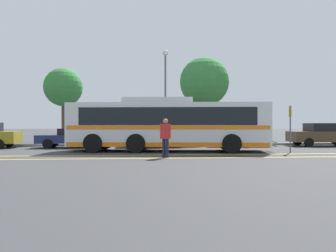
# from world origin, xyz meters

# --- Properties ---
(ground_plane) EXTENTS (220.00, 220.00, 0.00)m
(ground_plane) POSITION_xyz_m (0.00, 0.00, 0.00)
(ground_plane) COLOR #38383A
(lane_strip_0) EXTENTS (30.72, 0.20, 0.01)m
(lane_strip_0) POSITION_xyz_m (-0.94, -2.31, 0.00)
(lane_strip_0) COLOR gold
(lane_strip_0) RESTS_ON ground_plane
(lane_strip_1) EXTENTS (30.72, 0.20, 0.01)m
(lane_strip_1) POSITION_xyz_m (-0.94, -3.92, 0.00)
(lane_strip_1) COLOR gold
(lane_strip_1) RESTS_ON ground_plane
(curb_strip) EXTENTS (38.72, 0.36, 0.15)m
(curb_strip) POSITION_xyz_m (-0.94, 4.89, 0.07)
(curb_strip) COLOR #99999E
(curb_strip) RESTS_ON ground_plane
(transit_bus) EXTENTS (11.25, 4.00, 2.93)m
(transit_bus) POSITION_xyz_m (-0.95, -0.11, 1.51)
(transit_bus) COLOR silver
(transit_bus) RESTS_ON ground_plane
(parked_car_1) EXTENTS (4.33, 2.10, 1.23)m
(parked_car_1) POSITION_xyz_m (-6.80, 3.30, 0.65)
(parked_car_1) COLOR navy
(parked_car_1) RESTS_ON ground_plane
(parked_car_2) EXTENTS (4.07, 2.13, 1.48)m
(parked_car_2) POSITION_xyz_m (-1.60, 3.30, 0.74)
(parked_car_2) COLOR #9E9EA3
(parked_car_2) RESTS_ON ground_plane
(parked_car_3) EXTENTS (4.01, 1.96, 1.44)m
(parked_car_3) POSITION_xyz_m (4.17, 3.53, 0.71)
(parked_car_3) COLOR #4C3823
(parked_car_3) RESTS_ON ground_plane
(parked_car_4) EXTENTS (4.63, 2.21, 1.58)m
(parked_car_4) POSITION_xyz_m (10.12, 3.48, 0.78)
(parked_car_4) COLOR #4C3823
(parked_car_4) RESTS_ON ground_plane
(pedestrian_0) EXTENTS (0.47, 0.42, 1.73)m
(pedestrian_0) POSITION_xyz_m (-1.36, -3.64, 0.99)
(pedestrian_0) COLOR #191E38
(pedestrian_0) RESTS_ON ground_plane
(bus_stop_sign) EXTENTS (0.08, 0.40, 2.48)m
(bus_stop_sign) POSITION_xyz_m (5.40, -1.56, 1.57)
(bus_stop_sign) COLOR #59595E
(bus_stop_sign) RESTS_ON ground_plane
(street_lamp) EXTENTS (0.43, 0.43, 6.91)m
(street_lamp) POSITION_xyz_m (-0.65, 5.49, 4.56)
(street_lamp) COLOR #59595E
(street_lamp) RESTS_ON ground_plane
(tree_0) EXTENTS (3.09, 3.09, 6.06)m
(tree_0) POSITION_xyz_m (-8.66, 8.89, 4.49)
(tree_0) COLOR #513823
(tree_0) RESTS_ON ground_plane
(tree_1) EXTENTS (4.01, 4.01, 6.98)m
(tree_1) POSITION_xyz_m (2.74, 8.18, 4.96)
(tree_1) COLOR #513823
(tree_1) RESTS_ON ground_plane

